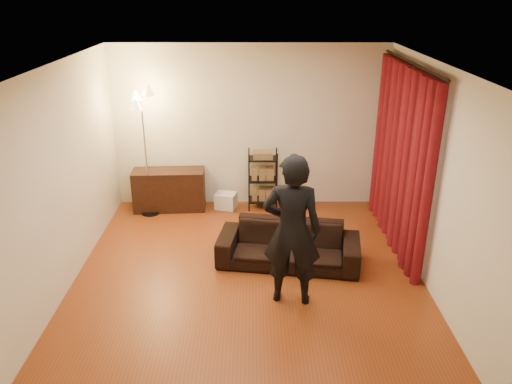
{
  "coord_description": "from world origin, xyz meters",
  "views": [
    {
      "loc": [
        0.07,
        -5.53,
        3.52
      ],
      "look_at": [
        0.1,
        0.3,
        1.1
      ],
      "focal_mm": 35.0,
      "sensor_mm": 36.0,
      "label": 1
    }
  ],
  "objects_px": {
    "sofa": "(289,245)",
    "media_cabinet": "(169,190)",
    "wire_shelf": "(263,180)",
    "floor_lamp": "(146,154)",
    "person": "(292,231)",
    "storage_boxes": "(226,201)"
  },
  "relations": [
    {
      "from": "sofa",
      "to": "media_cabinet",
      "type": "bearing_deg",
      "value": 145.24
    },
    {
      "from": "wire_shelf",
      "to": "floor_lamp",
      "type": "height_order",
      "value": "floor_lamp"
    },
    {
      "from": "sofa",
      "to": "media_cabinet",
      "type": "xyz_separation_m",
      "value": [
        -1.89,
        1.81,
        0.07
      ]
    },
    {
      "from": "media_cabinet",
      "to": "person",
      "type": "bearing_deg",
      "value": -58.07
    },
    {
      "from": "person",
      "to": "storage_boxes",
      "type": "distance_m",
      "value": 2.92
    },
    {
      "from": "person",
      "to": "wire_shelf",
      "type": "height_order",
      "value": "person"
    },
    {
      "from": "wire_shelf",
      "to": "floor_lamp",
      "type": "xyz_separation_m",
      "value": [
        -1.87,
        -0.23,
        0.53
      ]
    },
    {
      "from": "sofa",
      "to": "wire_shelf",
      "type": "height_order",
      "value": "wire_shelf"
    },
    {
      "from": "media_cabinet",
      "to": "wire_shelf",
      "type": "bearing_deg",
      "value": -1.37
    },
    {
      "from": "sofa",
      "to": "media_cabinet",
      "type": "relative_size",
      "value": 1.61
    },
    {
      "from": "wire_shelf",
      "to": "floor_lamp",
      "type": "bearing_deg",
      "value": -177.99
    },
    {
      "from": "media_cabinet",
      "to": "storage_boxes",
      "type": "relative_size",
      "value": 3.53
    },
    {
      "from": "wire_shelf",
      "to": "storage_boxes",
      "type": "bearing_deg",
      "value": 179.6
    },
    {
      "from": "media_cabinet",
      "to": "floor_lamp",
      "type": "height_order",
      "value": "floor_lamp"
    },
    {
      "from": "storage_boxes",
      "to": "wire_shelf",
      "type": "height_order",
      "value": "wire_shelf"
    },
    {
      "from": "media_cabinet",
      "to": "storage_boxes",
      "type": "distance_m",
      "value": 0.97
    },
    {
      "from": "sofa",
      "to": "wire_shelf",
      "type": "relative_size",
      "value": 1.87
    },
    {
      "from": "person",
      "to": "wire_shelf",
      "type": "relative_size",
      "value": 1.82
    },
    {
      "from": "sofa",
      "to": "person",
      "type": "relative_size",
      "value": 1.02
    },
    {
      "from": "storage_boxes",
      "to": "wire_shelf",
      "type": "bearing_deg",
      "value": 4.62
    },
    {
      "from": "person",
      "to": "media_cabinet",
      "type": "distance_m",
      "value": 3.3
    },
    {
      "from": "person",
      "to": "floor_lamp",
      "type": "height_order",
      "value": "floor_lamp"
    }
  ]
}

